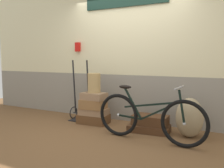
% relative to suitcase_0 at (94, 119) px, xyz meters
% --- Properties ---
extents(ground, '(9.66, 5.20, 0.06)m').
position_rel_suitcase_0_xyz_m(ground, '(0.55, -0.27, -0.12)').
color(ground, brown).
extents(station_building, '(7.66, 0.74, 2.85)m').
position_rel_suitcase_0_xyz_m(station_building, '(0.56, 0.58, 1.34)').
color(station_building, gray).
rests_on(station_building, ground).
extents(suitcase_0, '(0.61, 0.41, 0.18)m').
position_rel_suitcase_0_xyz_m(suitcase_0, '(0.00, 0.00, 0.00)').
color(suitcase_0, brown).
rests_on(suitcase_0, ground).
extents(suitcase_1, '(0.57, 0.40, 0.13)m').
position_rel_suitcase_0_xyz_m(suitcase_1, '(0.01, -0.01, 0.15)').
color(suitcase_1, '#937051').
rests_on(suitcase_1, suitcase_0).
extents(suitcase_2, '(0.50, 0.37, 0.18)m').
position_rel_suitcase_0_xyz_m(suitcase_2, '(0.01, -0.03, 0.31)').
color(suitcase_2, olive).
rests_on(suitcase_2, suitcase_1).
extents(suitcase_3, '(0.48, 0.34, 0.13)m').
position_rel_suitcase_0_xyz_m(suitcase_3, '(0.03, -0.03, 0.47)').
color(suitcase_3, '#937051').
rests_on(suitcase_3, suitcase_2).
extents(suitcase_4, '(0.75, 0.47, 0.12)m').
position_rel_suitcase_0_xyz_m(suitcase_4, '(1.17, -0.02, -0.03)').
color(suitcase_4, '#4C2D19').
rests_on(suitcase_4, ground).
extents(suitcase_5, '(0.61, 0.34, 0.17)m').
position_rel_suitcase_0_xyz_m(suitcase_5, '(1.19, -0.01, 0.12)').
color(suitcase_5, '#4C2D19').
rests_on(suitcase_5, suitcase_4).
extents(wicker_basket, '(0.25, 0.25, 0.38)m').
position_rel_suitcase_0_xyz_m(wicker_basket, '(0.03, -0.01, 0.72)').
color(wicker_basket, tan).
rests_on(wicker_basket, suitcase_3).
extents(luggage_trolley, '(0.43, 0.35, 1.26)m').
position_rel_suitcase_0_xyz_m(luggage_trolley, '(-0.38, 0.10, 0.21)').
color(luggage_trolley, black).
rests_on(luggage_trolley, ground).
extents(burlap_sack, '(0.44, 0.38, 0.65)m').
position_rel_suitcase_0_xyz_m(burlap_sack, '(1.85, -0.00, 0.24)').
color(burlap_sack, '#9E8966').
rests_on(burlap_sack, ground).
extents(bicycle, '(1.80, 0.46, 0.89)m').
position_rel_suitcase_0_xyz_m(bicycle, '(1.32, -0.49, 0.28)').
color(bicycle, black).
rests_on(bicycle, ground).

